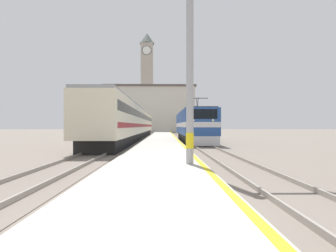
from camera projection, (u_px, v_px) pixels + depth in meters
ground_plane at (162, 139)px, 35.25m from camera, size 200.00×200.00×0.00m
platform at (161, 140)px, 30.25m from camera, size 3.78×140.00×0.28m
rail_track_near at (191, 141)px, 30.31m from camera, size 2.83×140.00×0.16m
rail_track_far at (128, 141)px, 30.19m from camera, size 2.83×140.00×0.16m
locomotive_train at (193, 126)px, 28.50m from camera, size 2.92×14.90×4.40m
passenger_train at (134, 123)px, 35.71m from camera, size 2.92×42.37×4.06m
catenary_mast at (192, 62)px, 10.05m from camera, size 2.49×0.31×7.98m
clock_tower at (147, 80)px, 83.54m from camera, size 4.69×4.69×31.36m
station_building at (151, 109)px, 69.78m from camera, size 23.54×8.55×12.25m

